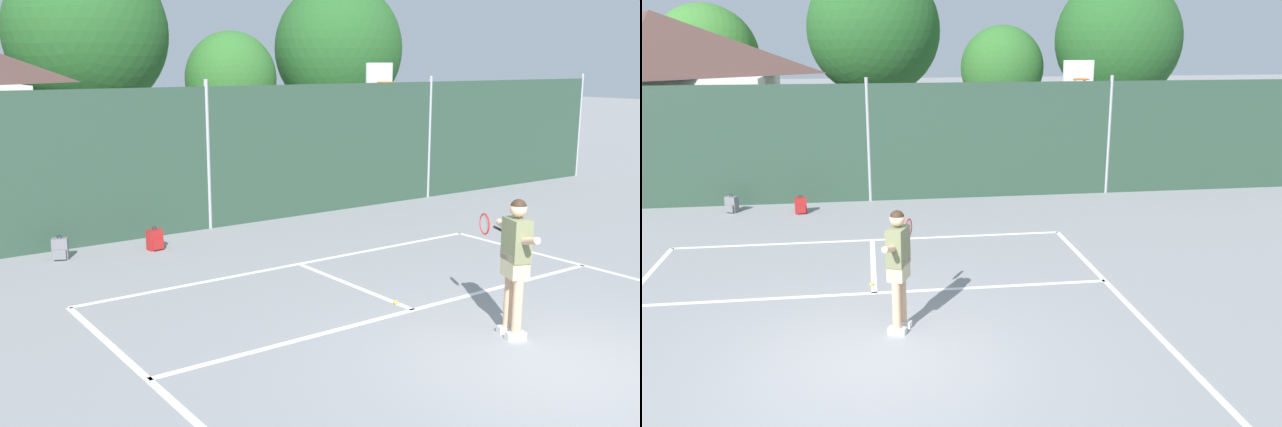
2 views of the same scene
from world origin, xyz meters
TOP-DOWN VIEW (x-y plane):
  - ground_plane at (0.00, 0.00)m, footprint 120.00×120.00m
  - court_markings at (0.00, 0.65)m, footprint 8.30×11.10m
  - chainlink_fence at (0.00, 9.00)m, footprint 26.09×0.09m
  - basketball_hoop at (6.08, 10.63)m, footprint 0.90×0.67m
  - clubhouse_building at (-6.33, 13.48)m, footprint 7.24×5.20m
  - treeline_backdrop at (0.28, 17.62)m, footprint 25.28×4.53m
  - tennis_player at (0.36, 0.97)m, footprint 0.52×1.38m
  - tennis_ball at (-0.05, 2.81)m, footprint 0.07×0.07m
  - backpack_grey at (-3.42, 8.30)m, footprint 0.33×0.32m
  - backpack_red at (-1.71, 7.95)m, footprint 0.30×0.27m

SIDE VIEW (x-z plane):
  - ground_plane at x=0.00m, z-range 0.00..0.00m
  - court_markings at x=0.00m, z-range 0.00..0.01m
  - tennis_ball at x=-0.05m, z-range 0.00..0.07m
  - backpack_grey at x=-3.42m, z-range -0.04..0.42m
  - backpack_red at x=-1.71m, z-range -0.04..0.42m
  - tennis_player at x=0.36m, z-range 0.18..2.04m
  - chainlink_fence at x=0.00m, z-range -0.07..3.14m
  - basketball_hoop at x=6.08m, z-range 0.54..4.09m
  - clubhouse_building at x=-6.33m, z-range 0.09..5.07m
  - treeline_backdrop at x=0.28m, z-range 0.53..7.43m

